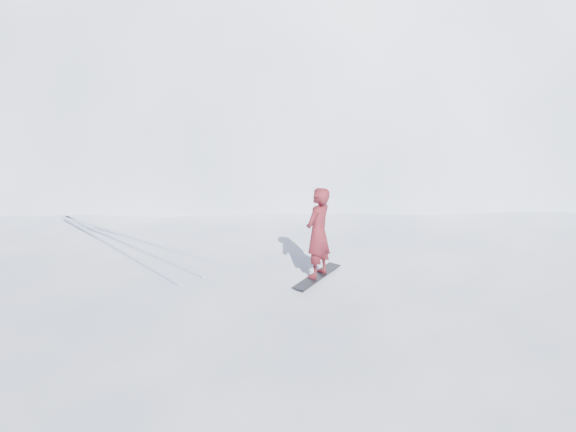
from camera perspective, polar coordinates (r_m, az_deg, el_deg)
name	(u,v)px	position (r m, az deg, el deg)	size (l,w,h in m)	color
ground	(277,414)	(12.07, -1.15, -19.50)	(400.00, 400.00, 0.00)	white
near_ridge	(236,337)	(14.57, -5.32, -12.14)	(36.00, 28.00, 4.80)	white
summit_peak	(297,126)	(44.15, 0.95, 9.17)	(60.00, 56.00, 56.00)	white
peak_shoulder	(202,162)	(32.58, -8.70, 5.42)	(28.00, 24.00, 18.00)	white
wind_bumps	(200,376)	(13.27, -8.95, -15.76)	(16.00, 14.40, 1.00)	white
snowboard	(317,276)	(12.03, 2.99, -6.12)	(1.53, 0.29, 0.03)	black
snowboarder	(318,233)	(11.65, 3.07, -1.72)	(0.71, 0.47, 1.94)	maroon
board_tracks	(125,242)	(14.39, -16.22, -2.53)	(1.81, 5.99, 0.04)	silver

